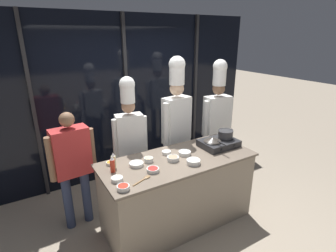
# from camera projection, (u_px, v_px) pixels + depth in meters

# --- Properties ---
(ground_plane) EXTENTS (24.00, 24.00, 0.00)m
(ground_plane) POSITION_uv_depth(u_px,v_px,m) (178.00, 221.00, 3.53)
(ground_plane) COLOR gray
(window_wall_back) EXTENTS (4.96, 0.09, 2.70)m
(window_wall_back) POSITION_uv_depth(u_px,v_px,m) (126.00, 99.00, 4.40)
(window_wall_back) COLOR black
(window_wall_back) RESTS_ON ground_plane
(demo_counter) EXTENTS (1.93, 0.82, 0.93)m
(demo_counter) POSITION_uv_depth(u_px,v_px,m) (178.00, 191.00, 3.38)
(demo_counter) COLOR gray
(demo_counter) RESTS_ON ground_plane
(portable_stove) EXTENTS (0.50, 0.38, 0.10)m
(portable_stove) POSITION_uv_depth(u_px,v_px,m) (219.00, 143.00, 3.56)
(portable_stove) COLOR #28282B
(portable_stove) RESTS_ON demo_counter
(frying_pan) EXTENTS (0.23, 0.40, 0.05)m
(frying_pan) POSITION_uv_depth(u_px,v_px,m) (213.00, 140.00, 3.48)
(frying_pan) COLOR #38332D
(frying_pan) RESTS_ON portable_stove
(stock_pot) EXTENTS (0.23, 0.21, 0.11)m
(stock_pot) POSITION_uv_depth(u_px,v_px,m) (226.00, 134.00, 3.58)
(stock_pot) COLOR #333335
(stock_pot) RESTS_ON portable_stove
(squeeze_bottle_oil) EXTENTS (0.05, 0.05, 0.19)m
(squeeze_bottle_oil) POSITION_uv_depth(u_px,v_px,m) (114.00, 161.00, 2.97)
(squeeze_bottle_oil) COLOR beige
(squeeze_bottle_oil) RESTS_ON demo_counter
(squeeze_bottle_chili) EXTENTS (0.05, 0.05, 0.19)m
(squeeze_bottle_chili) POSITION_uv_depth(u_px,v_px,m) (112.00, 165.00, 2.88)
(squeeze_bottle_chili) COLOR red
(squeeze_bottle_chili) RESTS_ON demo_counter
(prep_bowl_bell_pepper) EXTENTS (0.14, 0.14, 0.04)m
(prep_bowl_bell_pepper) POSITION_uv_depth(u_px,v_px,m) (153.00, 170.00, 2.91)
(prep_bowl_bell_pepper) COLOR white
(prep_bowl_bell_pepper) RESTS_ON demo_counter
(prep_bowl_carrots) EXTENTS (0.10, 0.10, 0.03)m
(prep_bowl_carrots) POSITION_uv_depth(u_px,v_px,m) (110.00, 163.00, 3.07)
(prep_bowl_carrots) COLOR white
(prep_bowl_carrots) RESTS_ON demo_counter
(prep_bowl_noodles) EXTENTS (0.13, 0.13, 0.05)m
(prep_bowl_noodles) POSITION_uv_depth(u_px,v_px,m) (117.00, 179.00, 2.72)
(prep_bowl_noodles) COLOR white
(prep_bowl_noodles) RESTS_ON demo_counter
(prep_bowl_mushrooms) EXTENTS (0.15, 0.15, 0.05)m
(prep_bowl_mushrooms) POSITION_uv_depth(u_px,v_px,m) (173.00, 158.00, 3.16)
(prep_bowl_mushrooms) COLOR white
(prep_bowl_mushrooms) RESTS_ON demo_counter
(prep_bowl_bean_sprouts) EXTENTS (0.17, 0.17, 0.04)m
(prep_bowl_bean_sprouts) POSITION_uv_depth(u_px,v_px,m) (136.00, 164.00, 3.04)
(prep_bowl_bean_sprouts) COLOR white
(prep_bowl_bean_sprouts) RESTS_ON demo_counter
(prep_bowl_garlic) EXTENTS (0.17, 0.17, 0.06)m
(prep_bowl_garlic) POSITION_uv_depth(u_px,v_px,m) (193.00, 161.00, 3.08)
(prep_bowl_garlic) COLOR white
(prep_bowl_garlic) RESTS_ON demo_counter
(prep_bowl_chili_flakes) EXTENTS (0.13, 0.13, 0.05)m
(prep_bowl_chili_flakes) POSITION_uv_depth(u_px,v_px,m) (123.00, 187.00, 2.57)
(prep_bowl_chili_flakes) COLOR white
(prep_bowl_chili_flakes) RESTS_ON demo_counter
(prep_bowl_onion) EXTENTS (0.12, 0.12, 0.04)m
(prep_bowl_onion) POSITION_uv_depth(u_px,v_px,m) (166.00, 152.00, 3.33)
(prep_bowl_onion) COLOR white
(prep_bowl_onion) RESTS_ON demo_counter
(prep_bowl_ginger) EXTENTS (0.11, 0.11, 0.06)m
(prep_bowl_ginger) POSITION_uv_depth(u_px,v_px,m) (149.00, 159.00, 3.13)
(prep_bowl_ginger) COLOR white
(prep_bowl_ginger) RESTS_ON demo_counter
(prep_bowl_rice) EXTENTS (0.16, 0.16, 0.05)m
(prep_bowl_rice) POSITION_uv_depth(u_px,v_px,m) (185.00, 153.00, 3.32)
(prep_bowl_rice) COLOR white
(prep_bowl_rice) RESTS_ON demo_counter
(serving_spoon_slotted) EXTENTS (0.25, 0.12, 0.02)m
(serving_spoon_slotted) POSITION_uv_depth(u_px,v_px,m) (145.00, 178.00, 2.77)
(serving_spoon_slotted) COLOR olive
(serving_spoon_slotted) RESTS_ON demo_counter
(person_guest) EXTENTS (0.57, 0.26, 1.54)m
(person_guest) POSITION_uv_depth(u_px,v_px,m) (72.00, 160.00, 3.19)
(person_guest) COLOR #2D3856
(person_guest) RESTS_ON ground_plane
(chef_head) EXTENTS (0.47, 0.25, 1.87)m
(chef_head) POSITION_uv_depth(u_px,v_px,m) (130.00, 132.00, 3.56)
(chef_head) COLOR #2D3856
(chef_head) RESTS_ON ground_plane
(chef_sous) EXTENTS (0.53, 0.27, 2.10)m
(chef_sous) POSITION_uv_depth(u_px,v_px,m) (177.00, 116.00, 3.80)
(chef_sous) COLOR #232326
(chef_sous) RESTS_ON ground_plane
(chef_line) EXTENTS (0.54, 0.25, 2.02)m
(chef_line) POSITION_uv_depth(u_px,v_px,m) (217.00, 113.00, 4.19)
(chef_line) COLOR #4C4C51
(chef_line) RESTS_ON ground_plane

